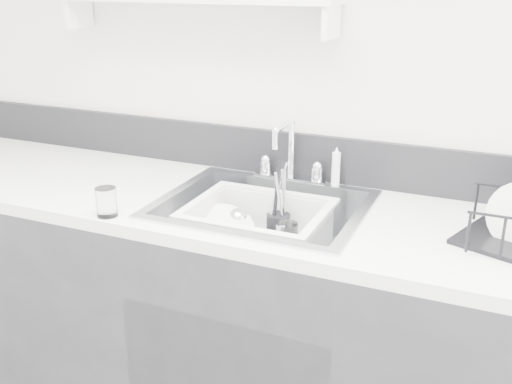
% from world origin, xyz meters
% --- Properties ---
extents(counter_run, '(3.20, 0.62, 0.92)m').
position_xyz_m(counter_run, '(0.00, 1.19, 0.46)').
color(counter_run, '#252529').
rests_on(counter_run, ground).
extents(backsplash, '(3.20, 0.02, 0.16)m').
position_xyz_m(backsplash, '(0.00, 1.49, 1.00)').
color(backsplash, black).
rests_on(backsplash, counter_run).
extents(sink, '(0.64, 0.52, 0.20)m').
position_xyz_m(sink, '(0.00, 1.19, 0.83)').
color(sink, silver).
rests_on(sink, counter_run).
extents(faucet, '(0.26, 0.18, 0.23)m').
position_xyz_m(faucet, '(0.00, 1.44, 0.98)').
color(faucet, silver).
rests_on(faucet, counter_run).
extents(side_sprayer, '(0.03, 0.03, 0.14)m').
position_xyz_m(side_sprayer, '(0.16, 1.44, 0.99)').
color(side_sprayer, silver).
rests_on(side_sprayer, counter_run).
extents(wall_shelf, '(1.00, 0.16, 0.12)m').
position_xyz_m(wall_shelf, '(-0.35, 1.42, 1.51)').
color(wall_shelf, silver).
rests_on(wall_shelf, room_shell).
extents(wash_tub, '(0.44, 0.36, 0.17)m').
position_xyz_m(wash_tub, '(-0.01, 1.17, 0.84)').
color(wash_tub, silver).
rests_on(wash_tub, sink).
extents(plate_stack, '(0.27, 0.26, 0.11)m').
position_xyz_m(plate_stack, '(-0.13, 1.17, 0.80)').
color(plate_stack, white).
rests_on(plate_stack, wash_tub).
extents(utensil_cup, '(0.08, 0.08, 0.26)m').
position_xyz_m(utensil_cup, '(0.03, 1.26, 0.82)').
color(utensil_cup, black).
rests_on(utensil_cup, wash_tub).
extents(ladle, '(0.24, 0.31, 0.08)m').
position_xyz_m(ladle, '(-0.07, 1.19, 0.81)').
color(ladle, silver).
rests_on(ladle, wash_tub).
extents(tumbler_in_tub, '(0.07, 0.07, 0.10)m').
position_xyz_m(tumbler_in_tub, '(0.08, 1.20, 0.82)').
color(tumbler_in_tub, white).
rests_on(tumbler_in_tub, wash_tub).
extents(tumbler_counter, '(0.08, 0.08, 0.09)m').
position_xyz_m(tumbler_counter, '(-0.39, 0.92, 0.96)').
color(tumbler_counter, white).
rests_on(tumbler_counter, counter_run).
extents(bowl_small, '(0.15, 0.15, 0.04)m').
position_xyz_m(bowl_small, '(0.06, 1.12, 0.78)').
color(bowl_small, white).
rests_on(bowl_small, wash_tub).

